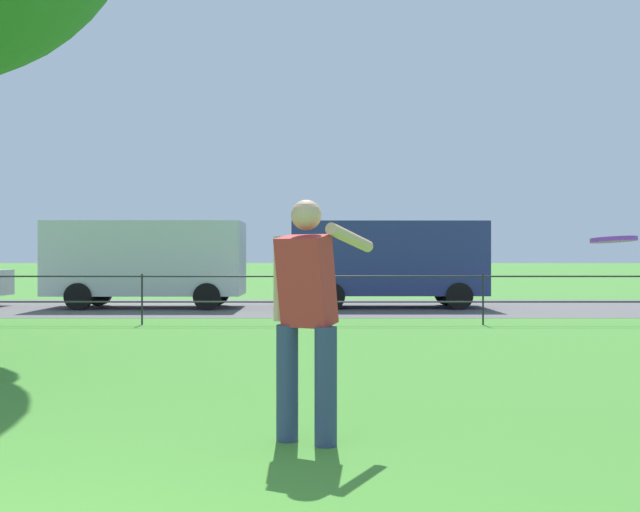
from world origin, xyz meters
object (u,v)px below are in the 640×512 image
panel_van_left (387,259)px  frisbee (612,240)px  person_thrower (305,312)px  panel_van_center (146,259)px

panel_van_left → frisbee: bearing=-90.2°
panel_van_left → person_thrower: bearing=-97.1°
panel_van_left → panel_van_center: bearing=-178.6°
panel_van_center → panel_van_left: bearing=1.4°
frisbee → panel_van_center: panel_van_center is taller
person_thrower → frisbee: (1.83, -1.01, 0.50)m
person_thrower → panel_van_left: panel_van_left is taller
panel_van_center → panel_van_left: size_ratio=1.00×
person_thrower → frisbee: person_thrower is taller
panel_van_center → panel_van_left: same height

